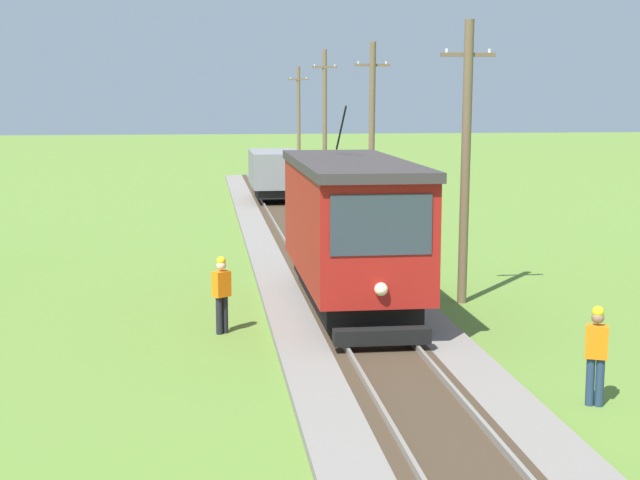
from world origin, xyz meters
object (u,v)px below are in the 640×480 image
at_px(utility_pole_distant, 325,121).
at_px(utility_pole_horizon, 299,119).
at_px(freight_car, 275,173).
at_px(utility_pole_far, 372,135).
at_px(second_worker, 222,291).
at_px(utility_pole_mid, 466,161).
at_px(track_worker, 596,351).
at_px(red_tram, 351,226).

xyz_separation_m(utility_pole_distant, utility_pole_horizon, (0.00, 14.01, -0.24)).
distance_m(freight_car, utility_pole_far, 10.38).
xyz_separation_m(freight_car, utility_pole_far, (3.09, -9.66, 2.25)).
xyz_separation_m(utility_pole_far, second_worker, (-6.29, -15.88, -2.82)).
bearing_deg(utility_pole_distant, utility_pole_far, -90.00).
distance_m(utility_pole_mid, utility_pole_horizon, 41.90).
relative_size(utility_pole_far, track_worker, 4.16).
relative_size(utility_pole_mid, second_worker, 4.06).
distance_m(red_tram, utility_pole_far, 14.70).
height_order(freight_car, track_worker, freight_car).
bearing_deg(red_tram, second_worker, -153.49).
bearing_deg(utility_pole_horizon, utility_pole_mid, -90.00).
distance_m(red_tram, utility_pole_mid, 3.54).
xyz_separation_m(utility_pole_horizon, track_worker, (0.05, -50.17, -2.77)).
distance_m(utility_pole_mid, utility_pole_far, 13.48).
bearing_deg(track_worker, utility_pole_horizon, -155.17).
bearing_deg(red_tram, utility_pole_mid, 14.63).
height_order(utility_pole_mid, second_worker, utility_pole_mid).
xyz_separation_m(red_tram, utility_pole_far, (3.09, 14.28, 1.61)).
distance_m(red_tram, second_worker, 3.77).
xyz_separation_m(utility_pole_distant, track_worker, (0.05, -36.17, -3.01)).
relative_size(red_tram, utility_pole_distant, 1.09).
xyz_separation_m(freight_car, track_worker, (3.14, -31.41, -0.57)).
bearing_deg(red_tram, utility_pole_horizon, 85.87).
relative_size(utility_pole_far, utility_pole_horizon, 1.01).
height_order(red_tram, utility_pole_distant, utility_pole_distant).
bearing_deg(utility_pole_horizon, freight_car, -99.35).
xyz_separation_m(freight_car, utility_pole_distant, (3.09, 4.76, 2.44)).
bearing_deg(utility_pole_distant, utility_pole_mid, -90.00).
xyz_separation_m(utility_pole_horizon, second_worker, (-6.29, -44.30, -2.77)).
xyz_separation_m(utility_pole_far, utility_pole_distant, (-0.00, 14.41, 0.19)).
xyz_separation_m(utility_pole_distant, second_worker, (-6.29, -30.29, -3.01)).
height_order(utility_pole_far, track_worker, utility_pole_far).
bearing_deg(utility_pole_mid, red_tram, -165.37).
xyz_separation_m(freight_car, second_worker, (-3.19, -25.53, -0.57)).
bearing_deg(freight_car, utility_pole_horizon, 80.65).
height_order(utility_pole_far, utility_pole_distant, utility_pole_distant).
height_order(utility_pole_mid, utility_pole_horizon, utility_pole_horizon).
bearing_deg(utility_pole_mid, utility_pole_far, 90.00).
distance_m(utility_pole_distant, second_worker, 31.08).
xyz_separation_m(utility_pole_mid, utility_pole_horizon, (0.00, 41.90, 0.04)).
bearing_deg(utility_pole_mid, second_worker, -159.09).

